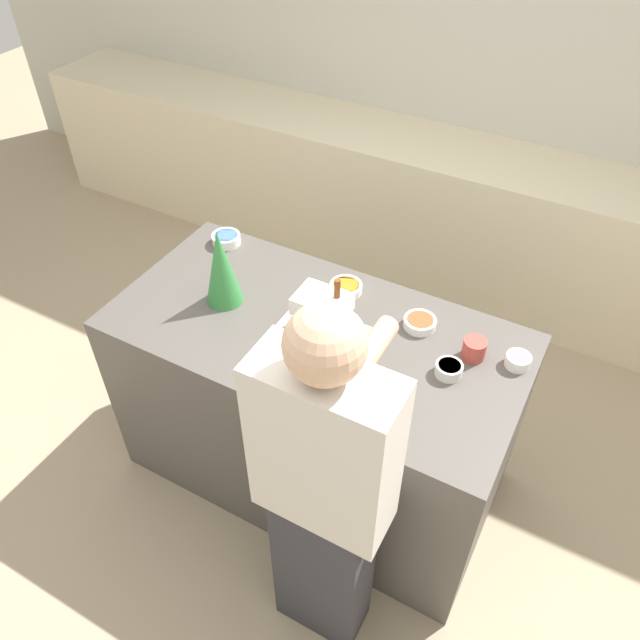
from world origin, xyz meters
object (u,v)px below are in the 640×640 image
object	(u,v)px
candy_bowl_center_rear	(518,360)
candy_bowl_beside_tree	(449,369)
baking_tray	(322,336)
candy_bowl_near_tray_right	(226,239)
gingerbread_house	(322,315)
decorative_tree	(221,267)
candy_bowl_front_corner	(420,322)
mug	(474,349)
candy_bowl_near_tray_left	(345,287)
person	(324,497)

from	to	relation	value
candy_bowl_center_rear	candy_bowl_beside_tree	world-z (taller)	same
baking_tray	candy_bowl_near_tray_right	distance (m)	0.77
gingerbread_house	candy_bowl_center_rear	world-z (taller)	gingerbread_house
decorative_tree	candy_bowl_front_corner	distance (m)	0.82
decorative_tree	gingerbread_house	bearing A→B (deg)	-0.26
candy_bowl_front_corner	mug	world-z (taller)	mug
candy_bowl_center_rear	candy_bowl_front_corner	distance (m)	0.40
candy_bowl_beside_tree	candy_bowl_near_tray_left	bearing A→B (deg)	156.31
decorative_tree	mug	xyz separation A→B (m)	(1.01, 0.18, -0.13)
gingerbread_house	candy_bowl_beside_tree	xyz separation A→B (m)	(0.50, 0.05, -0.09)
mug	gingerbread_house	bearing A→B (deg)	-161.95
candy_bowl_beside_tree	mug	world-z (taller)	mug
mug	person	xyz separation A→B (m)	(-0.23, -0.75, -0.12)
candy_bowl_beside_tree	person	world-z (taller)	person
baking_tray	candy_bowl_center_rear	size ratio (longest dim) A/B	4.09
candy_bowl_center_rear	gingerbread_house	bearing A→B (deg)	-163.12
candy_bowl_center_rear	candy_bowl_beside_tree	bearing A→B (deg)	-141.75
mug	person	world-z (taller)	person
person	decorative_tree	bearing A→B (deg)	143.68
gingerbread_house	candy_bowl_near_tray_right	world-z (taller)	gingerbread_house
decorative_tree	candy_bowl_front_corner	xyz separation A→B (m)	(0.77, 0.24, -0.15)
baking_tray	candy_bowl_beside_tree	size ratio (longest dim) A/B	3.78
decorative_tree	person	size ratio (longest dim) A/B	0.21
candy_bowl_center_rear	person	world-z (taller)	person
baking_tray	candy_bowl_near_tray_left	xyz separation A→B (m)	(-0.05, 0.29, 0.02)
candy_bowl_center_rear	candy_bowl_near_tray_right	size ratio (longest dim) A/B	0.71
gingerbread_house	candy_bowl_center_rear	bearing A→B (deg)	16.88
gingerbread_house	mug	size ratio (longest dim) A/B	3.15
gingerbread_house	candy_bowl_center_rear	size ratio (longest dim) A/B	2.97
candy_bowl_near_tray_right	mug	size ratio (longest dim) A/B	1.49
decorative_tree	candy_bowl_near_tray_left	bearing A→B (deg)	35.08
candy_bowl_front_corner	candy_bowl_beside_tree	size ratio (longest dim) A/B	1.28
decorative_tree	candy_bowl_beside_tree	xyz separation A→B (m)	(0.96, 0.05, -0.14)
gingerbread_house	person	size ratio (longest dim) A/B	0.17
candy_bowl_center_rear	baking_tray	bearing A→B (deg)	-163.11
candy_bowl_near_tray_left	candy_bowl_near_tray_right	size ratio (longest dim) A/B	1.04
baking_tray	mug	size ratio (longest dim) A/B	4.33
candy_bowl_beside_tree	candy_bowl_near_tray_right	bearing A→B (deg)	166.46
candy_bowl_front_corner	person	size ratio (longest dim) A/B	0.08
candy_bowl_center_rear	person	bearing A→B (deg)	-116.18
gingerbread_house	person	world-z (taller)	person
candy_bowl_front_corner	candy_bowl_near_tray_left	size ratio (longest dim) A/B	0.94
candy_bowl_beside_tree	person	xyz separation A→B (m)	(-0.18, -0.62, -0.11)
candy_bowl_near_tray_right	person	distance (m)	1.36
gingerbread_house	candy_bowl_beside_tree	size ratio (longest dim) A/B	2.75
mug	person	bearing A→B (deg)	-106.90
candy_bowl_near_tray_right	person	world-z (taller)	person
gingerbread_house	candy_bowl_front_corner	distance (m)	0.40
decorative_tree	candy_bowl_near_tray_left	xyz separation A→B (m)	(0.41, 0.29, -0.15)
candy_bowl_near_tray_left	baking_tray	bearing A→B (deg)	-80.36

